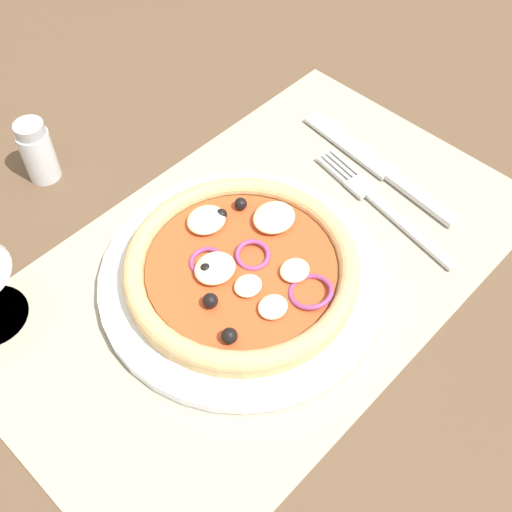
{
  "coord_description": "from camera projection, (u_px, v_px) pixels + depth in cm",
  "views": [
    {
      "loc": [
        -25.65,
        -23.81,
        47.26
      ],
      "look_at": [
        -0.78,
        0.0,
        2.42
      ],
      "focal_mm": 45.46,
      "sensor_mm": 36.0,
      "label": 1
    }
  ],
  "objects": [
    {
      "name": "plate",
      "position": [
        244.0,
        280.0,
        0.57
      ],
      "size": [
        25.07,
        25.07,
        1.02
      ],
      "primitive_type": "cylinder",
      "color": "white",
      "rests_on": "placemat"
    },
    {
      "name": "ground_plane",
      "position": [
        262.0,
        275.0,
        0.6
      ],
      "size": [
        190.0,
        140.0,
        2.4
      ],
      "primitive_type": "cube",
      "color": "brown"
    },
    {
      "name": "pizza",
      "position": [
        244.0,
        269.0,
        0.56
      ],
      "size": [
        20.38,
        20.38,
        2.63
      ],
      "color": "tan",
      "rests_on": "plate"
    },
    {
      "name": "placemat",
      "position": [
        262.0,
        266.0,
        0.59
      ],
      "size": [
        50.76,
        30.76,
        0.4
      ],
      "primitive_type": "cube",
      "color": "#A39984",
      "rests_on": "ground_plane"
    },
    {
      "name": "knife",
      "position": [
        376.0,
        165.0,
        0.66
      ],
      "size": [
        3.97,
        20.06,
        0.62
      ],
      "rotation": [
        0.0,
        0.0,
        1.45
      ],
      "color": "silver",
      "rests_on": "placemat"
    },
    {
      "name": "pepper_shaker",
      "position": [
        37.0,
        151.0,
        0.63
      ],
      "size": [
        3.2,
        3.2,
        6.7
      ],
      "color": "silver",
      "rests_on": "ground_plane"
    },
    {
      "name": "fork",
      "position": [
        377.0,
        201.0,
        0.63
      ],
      "size": [
        4.63,
        17.99,
        0.44
      ],
      "rotation": [
        0.0,
        0.0,
        1.4
      ],
      "color": "silver",
      "rests_on": "placemat"
    }
  ]
}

